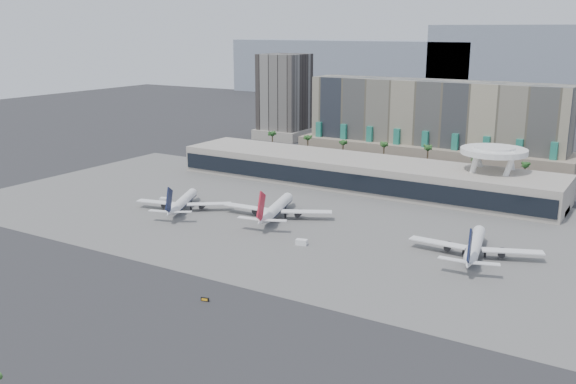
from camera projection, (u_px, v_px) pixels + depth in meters
The scene contains 14 objects.
ground at pixel (201, 261), 190.93m from camera, with size 900.00×900.00×0.00m, color #232326.
apron_pad at pixel (296, 216), 236.32m from camera, with size 260.00×130.00×0.06m, color #5B5B59.
mountain_ridge at pixel (568, 72), 557.33m from camera, with size 680.00×60.00×70.00m.
hotel at pixel (433, 130), 325.65m from camera, with size 140.00×30.00×42.00m.
office_tower at pixel (284, 102), 398.46m from camera, with size 30.00×30.00×52.00m.
terminal at pixel (360, 172), 279.97m from camera, with size 170.00×32.50×14.50m.
saucer_structure at pixel (494, 155), 254.22m from camera, with size 26.00×26.00×21.89m.
palm_row at pixel (406, 151), 304.46m from camera, with size 157.80×2.80×13.10m.
airliner_left at pixel (183, 202), 243.13m from camera, with size 34.75×35.77×13.23m.
airliner_centre at pixel (276, 208), 233.41m from camera, with size 39.83×41.28×14.61m.
airliner_right at pixel (475, 246), 193.64m from camera, with size 39.54×41.05×14.27m.
service_vehicle_a at pixel (166, 201), 253.47m from camera, with size 4.67×2.28×2.28m, color white.
service_vehicle_b at pixel (302, 242), 204.87m from camera, with size 3.63×2.08×1.87m, color white.
taxiway_sign at pixel (205, 299), 162.83m from camera, with size 2.22×0.84×1.01m.
Camera 1 is at (116.14, -139.68, 67.45)m, focal length 40.00 mm.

